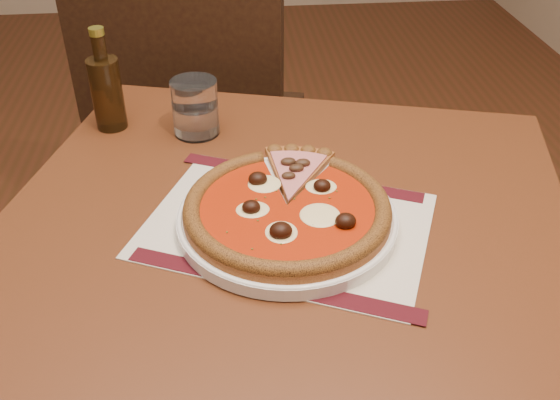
{
  "coord_description": "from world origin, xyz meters",
  "views": [
    {
      "loc": [
        0.71,
        -0.94,
        1.28
      ],
      "look_at": [
        0.78,
        -0.24,
        0.78
      ],
      "focal_mm": 40.0,
      "sensor_mm": 36.0,
      "label": 1
    }
  ],
  "objects_px": {
    "water_glass": "(195,108)",
    "bottle": "(107,90)",
    "table": "(281,280)",
    "plate": "(287,219)",
    "pizza": "(287,208)",
    "chair_far": "(196,120)"
  },
  "relations": [
    {
      "from": "pizza",
      "to": "bottle",
      "type": "relative_size",
      "value": 1.59
    },
    {
      "from": "water_glass",
      "to": "bottle",
      "type": "distance_m",
      "value": 0.15
    },
    {
      "from": "bottle",
      "to": "pizza",
      "type": "bearing_deg",
      "value": -48.98
    },
    {
      "from": "pizza",
      "to": "water_glass",
      "type": "relative_size",
      "value": 2.96
    },
    {
      "from": "table",
      "to": "plate",
      "type": "xyz_separation_m",
      "value": [
        0.01,
        0.0,
        0.11
      ]
    },
    {
      "from": "chair_far",
      "to": "table",
      "type": "bearing_deg",
      "value": 115.5
    },
    {
      "from": "table",
      "to": "pizza",
      "type": "relative_size",
      "value": 3.48
    },
    {
      "from": "table",
      "to": "water_glass",
      "type": "distance_m",
      "value": 0.34
    },
    {
      "from": "chair_far",
      "to": "plate",
      "type": "height_order",
      "value": "chair_far"
    },
    {
      "from": "pizza",
      "to": "bottle",
      "type": "xyz_separation_m",
      "value": [
        -0.27,
        0.32,
        0.04
      ]
    },
    {
      "from": "water_glass",
      "to": "bottle",
      "type": "relative_size",
      "value": 0.54
    },
    {
      "from": "plate",
      "to": "bottle",
      "type": "relative_size",
      "value": 1.69
    },
    {
      "from": "plate",
      "to": "chair_far",
      "type": "bearing_deg",
      "value": 102.0
    },
    {
      "from": "chair_far",
      "to": "water_glass",
      "type": "bearing_deg",
      "value": 107.11
    },
    {
      "from": "chair_far",
      "to": "pizza",
      "type": "xyz_separation_m",
      "value": [
        0.15,
        -0.7,
        0.22
      ]
    },
    {
      "from": "plate",
      "to": "pizza",
      "type": "height_order",
      "value": "pizza"
    },
    {
      "from": "table",
      "to": "chair_far",
      "type": "relative_size",
      "value": 1.01
    },
    {
      "from": "chair_far",
      "to": "plate",
      "type": "bearing_deg",
      "value": 116.12
    },
    {
      "from": "table",
      "to": "bottle",
      "type": "distance_m",
      "value": 0.45
    },
    {
      "from": "chair_far",
      "to": "bottle",
      "type": "xyz_separation_m",
      "value": [
        -0.13,
        -0.38,
        0.26
      ]
    },
    {
      "from": "chair_far",
      "to": "bottle",
      "type": "height_order",
      "value": "chair_far"
    },
    {
      "from": "table",
      "to": "chair_far",
      "type": "bearing_deg",
      "value": 101.39
    }
  ]
}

